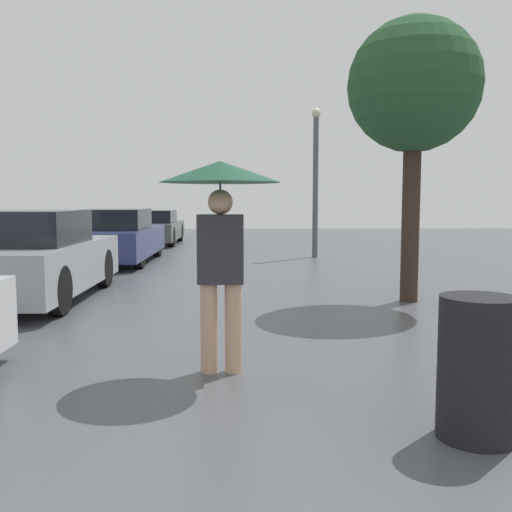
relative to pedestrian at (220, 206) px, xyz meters
name	(u,v)px	position (x,y,z in m)	size (l,w,h in m)	color
pedestrian	(220,206)	(0.00, 0.00, 0.00)	(1.05, 1.05, 1.85)	tan
parked_car_second	(30,258)	(-3.03, 3.76, -0.83)	(1.79, 4.06, 1.37)	#9EA3A8
parked_car_third	(115,237)	(-2.89, 9.11, -0.85)	(1.82, 4.49, 1.31)	navy
parked_car_farthest	(153,228)	(-2.87, 15.02, -0.90)	(1.79, 4.25, 1.18)	#4C514C
tree	(414,88)	(2.71, 3.48, 1.67)	(1.94, 1.94, 4.16)	#38281E
street_lamp	(316,175)	(2.19, 10.25, 0.71)	(0.25, 0.25, 3.93)	#515456
trash_bin	(478,368)	(1.68, -1.46, -1.01)	(0.50, 0.50, 0.92)	black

